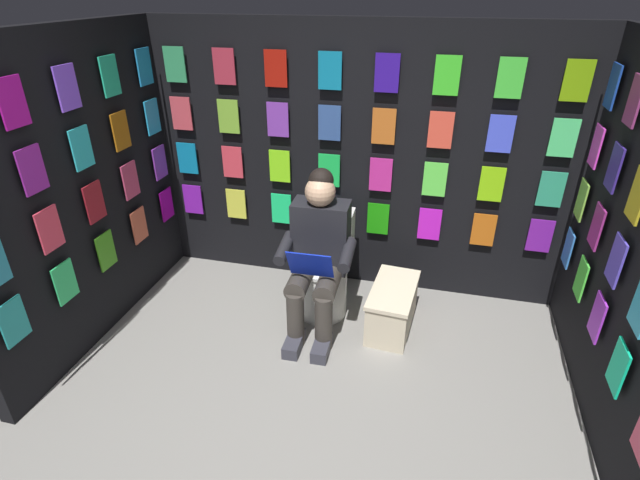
% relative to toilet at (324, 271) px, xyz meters
% --- Properties ---
extents(display_wall_back, '(3.33, 0.14, 2.09)m').
position_rel_toilet_xyz_m(display_wall_back, '(-0.14, -0.49, 0.72)').
color(display_wall_back, black).
rests_on(display_wall_back, ground).
extents(display_wall_left, '(0.14, 2.04, 2.09)m').
position_rel_toilet_xyz_m(display_wall_left, '(-1.81, 0.57, 0.72)').
color(display_wall_left, black).
rests_on(display_wall_left, ground).
extents(display_wall_right, '(0.14, 2.04, 2.09)m').
position_rel_toilet_xyz_m(display_wall_right, '(1.52, 0.57, 0.72)').
color(display_wall_right, black).
rests_on(display_wall_right, ground).
extents(toilet, '(0.41, 0.56, 0.77)m').
position_rel_toilet_xyz_m(toilet, '(0.00, 0.00, 0.00)').
color(toilet, white).
rests_on(toilet, ground).
extents(person_reading, '(0.53, 0.69, 1.19)m').
position_rel_toilet_xyz_m(person_reading, '(-0.01, 0.23, 0.27)').
color(person_reading, black).
rests_on(person_reading, ground).
extents(comic_longbox_near, '(0.35, 0.62, 0.35)m').
position_rel_toilet_xyz_m(comic_longbox_near, '(-0.55, 0.14, -0.15)').
color(comic_longbox_near, beige).
rests_on(comic_longbox_near, ground).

